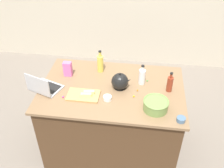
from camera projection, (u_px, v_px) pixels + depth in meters
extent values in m
plane|color=slate|center=(112.00, 143.00, 3.27)|extent=(12.00, 12.00, 0.00)
cube|color=#4C331E|center=(112.00, 119.00, 3.01)|extent=(1.46, 0.94, 0.87)
cube|color=#846647|center=(112.00, 89.00, 2.74)|extent=(1.52, 1.00, 0.03)
cube|color=#B7B7BC|center=(47.00, 88.00, 2.72)|extent=(0.37, 0.31, 0.02)
cube|color=black|center=(47.00, 86.00, 2.72)|extent=(0.31, 0.24, 0.00)
cube|color=#B7B7BC|center=(37.00, 85.00, 2.57)|extent=(0.29, 0.11, 0.20)
cube|color=silver|center=(38.00, 85.00, 2.57)|extent=(0.25, 0.09, 0.18)
cylinder|color=#72934C|center=(156.00, 105.00, 2.43)|extent=(0.23, 0.23, 0.10)
cylinder|color=black|center=(156.00, 105.00, 2.43)|extent=(0.19, 0.19, 0.09)
torus|color=#72934C|center=(156.00, 101.00, 2.40)|extent=(0.24, 0.24, 0.01)
cylinder|color=white|center=(142.00, 77.00, 2.74)|extent=(0.07, 0.07, 0.17)
cylinder|color=white|center=(143.00, 68.00, 2.68)|extent=(0.03, 0.03, 0.05)
cylinder|color=black|center=(143.00, 66.00, 2.66)|extent=(0.03, 0.03, 0.01)
cylinder|color=maroon|center=(170.00, 84.00, 2.64)|extent=(0.06, 0.06, 0.17)
cylinder|color=maroon|center=(171.00, 76.00, 2.58)|extent=(0.03, 0.03, 0.05)
cylinder|color=black|center=(172.00, 73.00, 2.56)|extent=(0.03, 0.03, 0.01)
cylinder|color=#DBC64C|center=(100.00, 64.00, 2.92)|extent=(0.07, 0.07, 0.20)
cylinder|color=#DBC64C|center=(100.00, 54.00, 2.84)|extent=(0.03, 0.03, 0.06)
cylinder|color=black|center=(100.00, 51.00, 2.82)|extent=(0.03, 0.03, 0.01)
cylinder|color=black|center=(120.00, 87.00, 2.73)|extent=(0.13, 0.13, 0.01)
sphere|color=black|center=(120.00, 81.00, 2.68)|extent=(0.18, 0.18, 0.18)
cone|color=black|center=(128.00, 81.00, 2.66)|extent=(0.08, 0.03, 0.07)
sphere|color=black|center=(120.00, 74.00, 2.63)|extent=(0.02, 0.02, 0.02)
cube|color=tan|center=(83.00, 95.00, 2.62)|extent=(0.33, 0.20, 0.02)
cube|color=#F4E58C|center=(86.00, 95.00, 2.58)|extent=(0.11, 0.05, 0.04)
cube|color=#F4E58C|center=(89.00, 92.00, 2.61)|extent=(0.11, 0.05, 0.04)
cylinder|color=slate|center=(181.00, 119.00, 2.33)|extent=(0.08, 0.08, 0.04)
cylinder|color=white|center=(107.00, 98.00, 2.56)|extent=(0.08, 0.08, 0.04)
cube|color=pink|center=(68.00, 69.00, 2.86)|extent=(0.09, 0.06, 0.17)
sphere|color=orange|center=(137.00, 90.00, 2.68)|extent=(0.02, 0.02, 0.02)
sphere|color=blue|center=(148.00, 108.00, 2.46)|extent=(0.02, 0.02, 0.02)
sphere|color=green|center=(147.00, 81.00, 2.82)|extent=(0.01, 0.01, 0.01)
sphere|color=yellow|center=(134.00, 96.00, 2.60)|extent=(0.02, 0.02, 0.02)
sphere|color=#CC3399|center=(63.00, 97.00, 2.60)|extent=(0.02, 0.02, 0.02)
sphere|color=#CC3399|center=(70.00, 65.00, 3.07)|extent=(0.01, 0.01, 0.01)
sphere|color=green|center=(167.00, 88.00, 2.72)|extent=(0.01, 0.01, 0.01)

